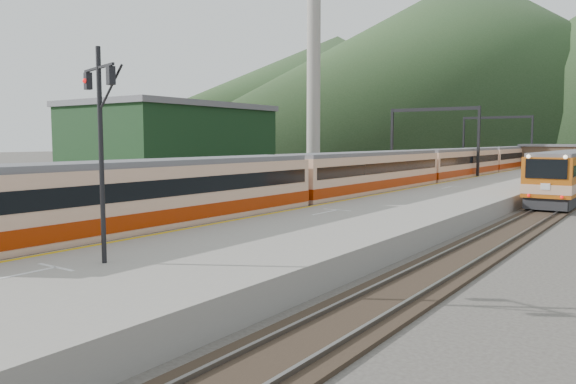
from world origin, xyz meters
The scene contains 15 objects.
track_main centered at (0.00, 40.00, 0.07)m, with size 2.60×200.00×0.23m.
track_far centered at (-5.00, 40.00, 0.07)m, with size 2.60×200.00×0.23m.
track_second centered at (11.50, 40.00, 0.07)m, with size 2.60×200.00×0.23m.
platform centered at (5.60, 38.00, 0.50)m, with size 8.00×100.00×1.00m, color gray.
gantry_near centered at (-2.85, 55.00, 5.59)m, with size 9.55×0.25×8.00m.
gantry_far centered at (-2.85, 80.00, 5.59)m, with size 9.55×0.25×8.00m.
warehouse centered at (-28.00, 42.00, 4.32)m, with size 14.50×20.50×8.60m.
smokestack centered at (-22.00, 62.00, 15.00)m, with size 1.80×1.80×30.00m, color #9E998E.
station_shed centered at (5.60, 78.00, 2.57)m, with size 9.40×4.40×3.10m.
hill_a centered at (-40.00, 190.00, 30.00)m, with size 180.00×180.00×60.00m, color #243F1E.
hill_d centered at (-120.00, 240.00, 27.50)m, with size 200.00×200.00×55.00m, color #243F1E.
main_train centered at (0.00, 54.51, 2.01)m, with size 2.91×100.00×3.56m.
signal_mast centered at (4.44, 8.36, 4.83)m, with size 2.13×0.76×6.23m.
short_signal_b centered at (-3.40, 29.60, 1.46)m, with size 0.24×0.19×2.27m.
short_signal_c centered at (-7.74, 16.44, 1.46)m, with size 0.26×0.23×2.27m.
Camera 1 is at (18.06, -1.87, 4.57)m, focal length 35.00 mm.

